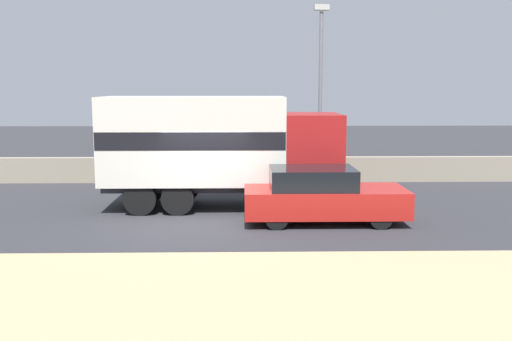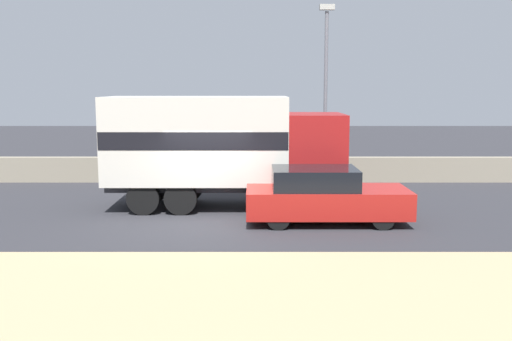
% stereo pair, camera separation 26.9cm
% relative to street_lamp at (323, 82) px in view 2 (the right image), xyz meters
% --- Properties ---
extents(ground_plane, '(80.00, 80.00, 0.00)m').
position_rel_street_lamp_xyz_m(ground_plane, '(-4.06, -6.36, -3.95)').
color(ground_plane, '#2D2D33').
extents(dirt_shoulder_foreground, '(60.00, 5.20, 0.04)m').
position_rel_street_lamp_xyz_m(dirt_shoulder_foreground, '(-4.06, -12.10, -3.93)').
color(dirt_shoulder_foreground, tan).
rests_on(dirt_shoulder_foreground, ground_plane).
extents(stone_wall_backdrop, '(60.00, 0.35, 0.99)m').
position_rel_street_lamp_xyz_m(stone_wall_backdrop, '(-4.06, 0.41, -3.45)').
color(stone_wall_backdrop, gray).
rests_on(stone_wall_backdrop, ground_plane).
extents(street_lamp, '(0.56, 0.28, 6.81)m').
position_rel_street_lamp_xyz_m(street_lamp, '(0.00, 0.00, 0.00)').
color(street_lamp, slate).
rests_on(street_lamp, ground_plane).
extents(box_truck, '(7.27, 2.50, 3.45)m').
position_rel_street_lamp_xyz_m(box_truck, '(-3.79, -4.44, -1.98)').
color(box_truck, maroon).
rests_on(box_truck, ground_plane).
extents(car_hatchback, '(4.47, 1.89, 1.54)m').
position_rel_street_lamp_xyz_m(car_hatchback, '(-0.78, -6.47, -3.19)').
color(car_hatchback, '#B21E19').
rests_on(car_hatchback, ground_plane).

